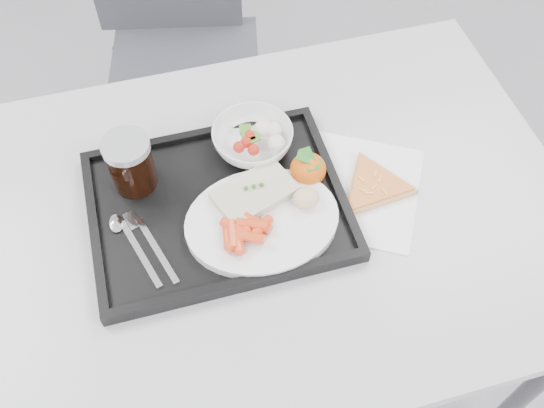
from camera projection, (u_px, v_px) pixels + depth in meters
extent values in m
cube|color=#B8B8BA|center=(245.00, 219.00, 1.10)|extent=(1.20, 0.80, 0.03)
cylinder|color=#47474C|center=(533.00, 387.00, 1.30)|extent=(0.04, 0.04, 0.72)
cylinder|color=#47474C|center=(8.00, 240.00, 1.51)|extent=(0.04, 0.04, 0.72)
cylinder|color=#47474C|center=(409.00, 152.00, 1.68)|extent=(0.04, 0.04, 0.72)
cube|color=#37383E|center=(185.00, 72.00, 1.73)|extent=(0.50, 0.50, 0.04)
cylinder|color=#47474C|center=(146.00, 183.00, 1.80)|extent=(0.03, 0.03, 0.43)
cylinder|color=#47474C|center=(263.00, 158.00, 1.85)|extent=(0.03, 0.03, 0.43)
cylinder|color=#47474C|center=(130.00, 99.00, 1.99)|extent=(0.03, 0.03, 0.43)
cylinder|color=#47474C|center=(236.00, 79.00, 2.05)|extent=(0.03, 0.03, 0.43)
cube|color=black|center=(218.00, 207.00, 1.09)|extent=(0.45, 0.35, 0.01)
cube|color=black|center=(198.00, 134.00, 1.17)|extent=(0.45, 0.02, 0.01)
cube|color=black|center=(239.00, 283.00, 0.98)|extent=(0.45, 0.02, 0.01)
cube|color=black|center=(333.00, 176.00, 1.11)|extent=(0.02, 0.32, 0.01)
cube|color=black|center=(94.00, 230.00, 1.04)|extent=(0.02, 0.32, 0.01)
cylinder|color=white|center=(262.00, 221.00, 1.05)|extent=(0.27, 0.27, 0.02)
cube|color=beige|center=(255.00, 193.00, 1.06)|extent=(0.16, 0.13, 0.02)
sphere|color=#236B1C|center=(246.00, 188.00, 1.05)|extent=(0.01, 0.01, 0.01)
sphere|color=#236B1C|center=(254.00, 186.00, 1.05)|extent=(0.01, 0.01, 0.01)
sphere|color=#236B1C|center=(261.00, 185.00, 1.06)|extent=(0.01, 0.01, 0.01)
ellipsoid|color=#D5BF7B|center=(306.00, 198.00, 1.05)|extent=(0.06, 0.06, 0.03)
imported|color=white|center=(253.00, 139.00, 1.14)|extent=(0.15, 0.15, 0.05)
cylinder|color=black|center=(131.00, 165.00, 1.07)|extent=(0.08, 0.08, 0.10)
cylinder|color=#A5A8AD|center=(125.00, 146.00, 1.03)|extent=(0.08, 0.08, 0.01)
cube|color=silver|center=(140.00, 254.00, 1.02)|extent=(0.05, 0.15, 0.00)
ellipsoid|color=silver|center=(116.00, 223.00, 1.05)|extent=(0.04, 0.04, 0.01)
cube|color=silver|center=(157.00, 250.00, 1.03)|extent=(0.05, 0.15, 0.00)
cube|color=silver|center=(132.00, 220.00, 1.06)|extent=(0.03, 0.04, 0.00)
cube|color=white|center=(350.00, 187.00, 1.12)|extent=(0.34, 0.33, 0.00)
ellipsoid|color=#FF5E00|center=(308.00, 170.00, 1.10)|extent=(0.08, 0.08, 0.06)
cube|color=#236B1C|center=(309.00, 159.00, 1.08)|extent=(0.03, 0.05, 0.02)
cube|color=#236B1C|center=(309.00, 159.00, 1.08)|extent=(0.05, 0.04, 0.02)
cylinder|color=tan|center=(373.00, 187.00, 1.11)|extent=(0.25, 0.25, 0.01)
cylinder|color=#C9401E|center=(374.00, 184.00, 1.10)|extent=(0.22, 0.22, 0.00)
cube|color=#EABC47|center=(361.00, 179.00, 1.11)|extent=(0.01, 0.02, 0.00)
cube|color=#EABC47|center=(384.00, 192.00, 1.09)|extent=(0.01, 0.02, 0.00)
cube|color=#EABC47|center=(380.00, 179.00, 1.11)|extent=(0.01, 0.01, 0.00)
cube|color=#EABC47|center=(375.00, 187.00, 1.10)|extent=(0.01, 0.01, 0.00)
cube|color=#EABC47|center=(363.00, 190.00, 1.09)|extent=(0.01, 0.01, 0.00)
cube|color=#EABC47|center=(375.00, 174.00, 1.11)|extent=(0.01, 0.02, 0.00)
cube|color=#EABC47|center=(369.00, 193.00, 1.09)|extent=(0.02, 0.01, 0.00)
cylinder|color=red|center=(252.00, 224.00, 1.02)|extent=(0.05, 0.04, 0.02)
cylinder|color=red|center=(257.00, 223.00, 1.02)|extent=(0.05, 0.05, 0.02)
cylinder|color=red|center=(228.00, 235.00, 1.01)|extent=(0.03, 0.05, 0.02)
cylinder|color=red|center=(235.00, 228.00, 1.01)|extent=(0.05, 0.05, 0.02)
cylinder|color=red|center=(233.00, 235.00, 1.00)|extent=(0.02, 0.05, 0.02)
cylinder|color=red|center=(238.00, 239.00, 1.00)|extent=(0.05, 0.04, 0.02)
cylinder|color=red|center=(236.00, 240.00, 1.00)|extent=(0.02, 0.05, 0.02)
cylinder|color=red|center=(238.00, 239.00, 1.01)|extent=(0.03, 0.05, 0.02)
cylinder|color=red|center=(260.00, 228.00, 1.02)|extent=(0.05, 0.04, 0.02)
cylinder|color=red|center=(249.00, 237.00, 1.00)|extent=(0.05, 0.04, 0.02)
sphere|color=#AE2112|center=(250.00, 136.00, 1.13)|extent=(0.02, 0.02, 0.02)
sphere|color=#AE2112|center=(246.00, 142.00, 1.12)|extent=(0.02, 0.02, 0.02)
sphere|color=#AE2112|center=(239.00, 147.00, 1.11)|extent=(0.02, 0.02, 0.02)
sphere|color=#AE2112|center=(253.00, 150.00, 1.11)|extent=(0.02, 0.02, 0.02)
ellipsoid|color=silver|center=(273.00, 130.00, 1.14)|extent=(0.03, 0.03, 0.03)
ellipsoid|color=silver|center=(262.00, 129.00, 1.14)|extent=(0.03, 0.03, 0.03)
ellipsoid|color=silver|center=(276.00, 142.00, 1.12)|extent=(0.03, 0.03, 0.03)
ellipsoid|color=silver|center=(264.00, 127.00, 1.14)|extent=(0.03, 0.03, 0.03)
cube|color=#467924|center=(253.00, 138.00, 1.12)|extent=(0.03, 0.03, 0.00)
cube|color=#467924|center=(245.00, 129.00, 1.13)|extent=(0.03, 0.03, 0.00)
cube|color=#467924|center=(248.00, 137.00, 1.12)|extent=(0.03, 0.03, 0.00)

